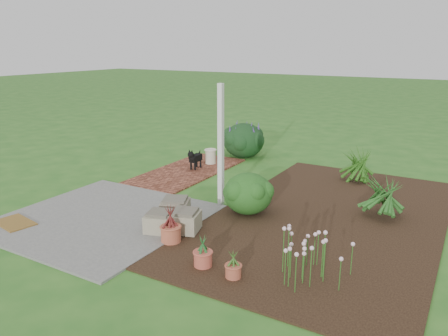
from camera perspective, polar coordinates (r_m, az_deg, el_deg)
The scene contains 19 objects.
ground at distance 9.23m, azimuth -2.33°, elevation -4.60°, with size 80.00×80.00×0.00m, color #2A6720.
concrete_patio at distance 8.72m, azimuth -15.64°, elevation -6.33°, with size 3.50×3.50×0.04m, color slate.
brick_path at distance 11.51m, azimuth -4.79°, elevation -0.38°, with size 1.60×3.50×0.04m, color #5E2D1D.
garden_bed at distance 8.69m, azimuth 13.64°, elevation -6.28°, with size 4.00×7.00×0.03m, color black.
veranda_post at distance 8.81m, azimuth -0.42°, elevation 2.90°, with size 0.10×0.10×2.50m, color white.
stone_trough_near at distance 7.84m, azimuth -8.38°, elevation -7.04°, with size 0.47×0.47×0.31m, color gray.
stone_trough_mid at distance 8.36m, azimuth -6.37°, elevation -5.38°, with size 0.51×0.51×0.34m, color #7A695A.
stone_trough_far at distance 7.79m, azimuth -5.13°, elevation -7.01°, with size 0.49×0.49×0.33m, color gray.
coir_doormat at distance 8.99m, azimuth -25.67°, elevation -6.45°, with size 0.78×0.50×0.02m, color brown.
black_dog at distance 11.53m, azimuth -3.85°, elevation 1.35°, with size 0.19×0.60×0.51m.
cream_ceramic_urn at distance 12.09m, azimuth -1.77°, elevation 1.51°, with size 0.29×0.29×0.39m, color beige.
evergreen_shrub at distance 8.55m, azimuth 3.16°, elevation -3.19°, with size 0.96×0.96×0.82m, color #0E3A0D.
agapanthus_clump_back at distance 8.85m, azimuth 19.98°, elevation -2.92°, with size 1.09×1.09×0.98m, color #173F13, non-canonical shape.
agapanthus_clump_front at distance 11.00m, azimuth 17.12°, elevation 0.73°, with size 1.03×1.03×0.92m, color #10430D, non-canonical shape.
pink_flower_patch at distance 6.28m, azimuth 11.00°, elevation -11.40°, with size 1.08×1.08×0.69m, color #113D0F, non-canonical shape.
terracotta_pot_bronze at distance 7.44m, azimuth -6.95°, elevation -8.52°, with size 0.33×0.33×0.27m, color #B4593D.
terracotta_pot_small_left at distance 6.36m, azimuth 1.22°, elevation -13.29°, with size 0.23×0.23×0.19m, color #AB523A.
terracotta_pot_small_right at distance 6.64m, azimuth -2.76°, elevation -11.74°, with size 0.27×0.27×0.23m, color #B8503E.
purple_flowering_bush at distance 12.96m, azimuth 2.59°, elevation 3.74°, with size 1.21×1.21×1.03m, color black.
Camera 1 is at (4.68, -7.28, 3.21)m, focal length 35.00 mm.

